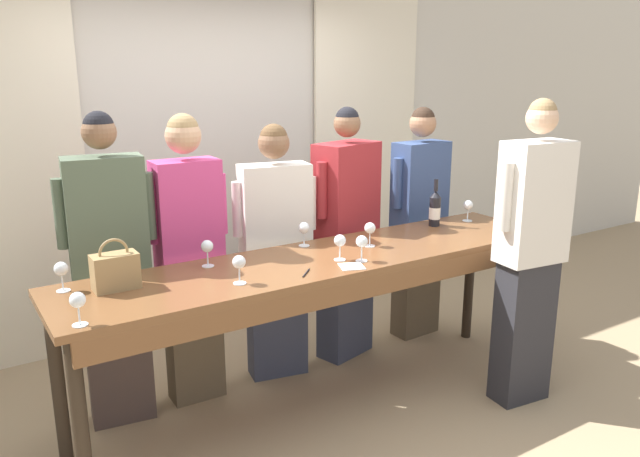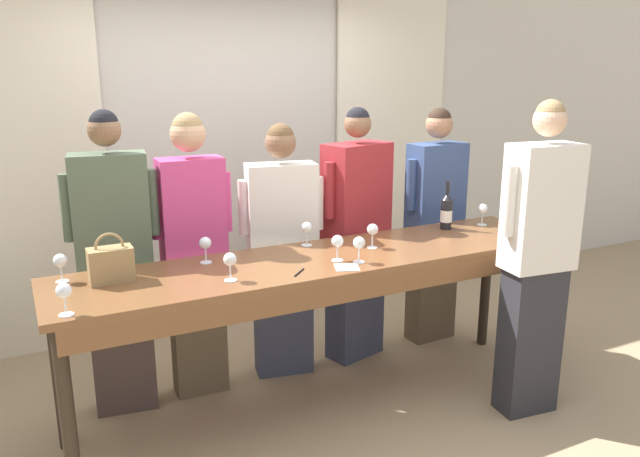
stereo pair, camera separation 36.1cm
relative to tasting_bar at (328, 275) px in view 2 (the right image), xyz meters
The scene contains 24 objects.
ground_plane 0.86m from the tasting_bar, 90.00° to the left, with size 18.00×18.00×0.00m, color tan.
wall_back 1.79m from the tasting_bar, 90.00° to the left, with size 12.00×0.06×2.80m.
curtain_panel_left 2.26m from the tasting_bar, 131.91° to the left, with size 1.07×0.03×2.69m.
curtain_panel_right 2.26m from the tasting_bar, 48.09° to the left, with size 1.07×0.03×2.69m.
tasting_bar is the anchor object (origin of this frame).
wine_bottle 1.05m from the tasting_bar, 12.24° to the left, with size 0.08×0.08×0.32m.
handbag 1.19m from the tasting_bar, behind, with size 0.22×0.12×0.26m.
wine_glass_front_left 0.72m from the tasting_bar, 161.07° to the left, with size 0.07×0.07×0.15m.
wine_glass_front_mid 1.43m from the tasting_bar, behind, with size 0.07×0.07×0.15m.
wine_glass_front_right 0.29m from the tasting_bar, 53.34° to the right, with size 0.07×0.07×0.15m.
wine_glass_center_left 0.35m from the tasting_bar, 89.34° to the left, with size 0.07×0.07×0.15m.
wine_glass_center_mid 0.67m from the tasting_bar, 168.72° to the right, with size 0.07×0.07×0.15m.
wine_glass_center_right 1.45m from the tasting_bar, behind, with size 0.07×0.07×0.15m.
wine_glass_back_left 1.33m from the tasting_bar, ahead, with size 0.07×0.07×0.15m.
wine_glass_back_mid 0.40m from the tasting_bar, ahead, with size 0.07×0.07×0.15m.
wine_glass_back_right 0.23m from the tasting_bar, 72.19° to the right, with size 0.07×0.07×0.15m.
napkin 0.23m from the tasting_bar, 87.16° to the right, with size 0.17×0.17×0.00m.
pen 0.33m from the tasting_bar, 146.46° to the right, with size 0.10×0.10×0.01m.
guest_olive_jacket 1.23m from the tasting_bar, 152.31° to the left, with size 0.53×0.27×1.80m.
guest_pink_top 0.85m from the tasting_bar, 137.57° to the left, with size 0.49×0.22×1.77m.
guest_cream_sweater 0.57m from the tasting_bar, 93.98° to the left, with size 0.56×0.29×1.68m.
guest_striped_shirt 0.77m from the tasting_bar, 47.85° to the left, with size 0.57×0.35×1.77m.
guest_navy_coat 1.31m from the tasting_bar, 25.74° to the left, with size 0.52×0.23×1.74m.
host_pouring 1.20m from the tasting_bar, 26.56° to the right, with size 0.51×0.27×1.85m.
Camera 2 is at (-1.57, -3.05, 2.03)m, focal length 35.00 mm.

